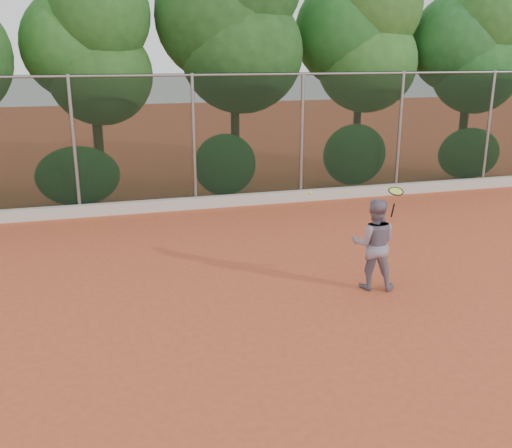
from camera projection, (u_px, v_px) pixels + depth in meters
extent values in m
plane|color=#C8542F|center=(273.00, 318.00, 8.96)|extent=(80.00, 80.00, 0.00)
cube|color=beige|center=(197.00, 203.00, 15.20)|extent=(24.00, 0.20, 0.30)
imported|color=gray|center=(374.00, 244.00, 9.89)|extent=(0.96, 0.86, 1.62)
cube|color=black|center=(194.00, 142.00, 14.91)|extent=(24.00, 0.01, 3.50)
cylinder|color=gray|center=(192.00, 75.00, 14.42)|extent=(24.00, 0.06, 0.06)
cylinder|color=gray|center=(74.00, 147.00, 14.13)|extent=(0.09, 0.09, 3.50)
cylinder|color=gray|center=(194.00, 142.00, 14.91)|extent=(0.09, 0.09, 3.50)
cylinder|color=gray|center=(302.00, 138.00, 15.69)|extent=(0.09, 0.09, 3.50)
cylinder|color=gray|center=(399.00, 134.00, 16.47)|extent=(0.09, 0.09, 3.50)
cylinder|color=gray|center=(488.00, 130.00, 17.24)|extent=(0.09, 0.09, 3.50)
cylinder|color=#432F19|center=(99.00, 153.00, 16.56)|extent=(0.28, 0.28, 2.40)
ellipsoid|color=#26531C|center=(101.00, 75.00, 15.89)|extent=(2.90, 2.40, 2.80)
ellipsoid|color=#276221|center=(80.00, 45.00, 15.80)|extent=(3.20, 2.70, 3.10)
ellipsoid|color=#20501B|center=(100.00, 14.00, 15.27)|extent=(2.70, 2.30, 2.90)
cylinder|color=#482A1B|center=(235.00, 139.00, 17.24)|extent=(0.26, 0.26, 3.00)
ellipsoid|color=#2F6526|center=(242.00, 52.00, 16.48)|extent=(3.60, 3.00, 3.50)
ellipsoid|color=#2D6727|center=(222.00, 16.00, 16.34)|extent=(3.90, 3.20, 3.80)
cylinder|color=#3D2A17|center=(356.00, 137.00, 18.53)|extent=(0.24, 0.24, 2.70)
ellipsoid|color=#2A6020|center=(367.00, 62.00, 17.81)|extent=(3.20, 2.70, 3.10)
ellipsoid|color=#1C541E|center=(350.00, 32.00, 17.70)|extent=(3.50, 2.90, 3.40)
ellipsoid|color=#27581E|center=(375.00, 4.00, 17.25)|extent=(3.00, 2.50, 3.10)
cylinder|color=#3D2717|center=(462.00, 138.00, 19.15)|extent=(0.28, 0.28, 2.50)
ellipsoid|color=#2E772D|center=(476.00, 69.00, 18.46)|extent=(3.00, 2.50, 2.90)
ellipsoid|color=#2B732D|center=(460.00, 43.00, 18.38)|extent=(3.30, 2.80, 3.20)
ellipsoid|color=#37762D|center=(487.00, 16.00, 17.93)|extent=(2.80, 2.40, 3.00)
ellipsoid|color=#2F6E2A|center=(78.00, 176.00, 15.13)|extent=(2.20, 1.16, 1.60)
ellipsoid|color=#2C702A|center=(225.00, 165.00, 16.14)|extent=(1.80, 1.04, 1.76)
ellipsoid|color=#32772D|center=(355.00, 155.00, 17.15)|extent=(2.00, 1.10, 1.84)
ellipsoid|color=#326E2A|center=(469.00, 153.00, 18.23)|extent=(2.16, 1.12, 1.64)
cylinder|color=black|center=(393.00, 210.00, 9.75)|extent=(0.04, 0.12, 0.26)
torus|color=black|center=(396.00, 191.00, 9.59)|extent=(0.30, 0.29, 0.11)
cylinder|color=#D5EC45|center=(396.00, 191.00, 9.59)|extent=(0.25, 0.24, 0.08)
sphere|color=#FAFA38|center=(310.00, 193.00, 9.75)|extent=(0.06, 0.06, 0.06)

